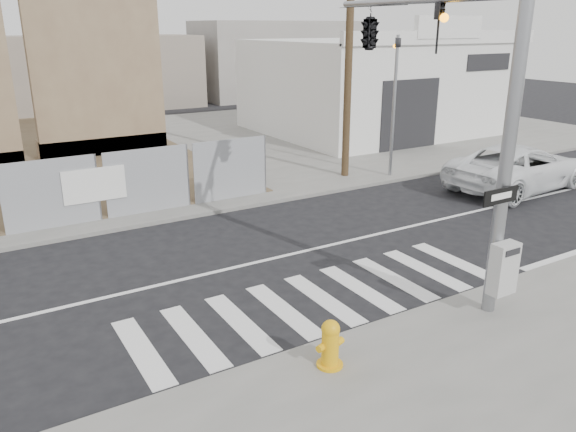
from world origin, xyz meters
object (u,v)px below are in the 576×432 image
suv (519,167)px  traffic_cone_d (213,187)px  fire_hydrant (330,344)px  auto_shop (375,85)px  signal_pole (410,66)px

suv → traffic_cone_d: size_ratio=7.74×
fire_hydrant → suv: 13.68m
auto_shop → signal_pole: bearing=-127.5°
auto_shop → fire_hydrant: auto_shop is taller
auto_shop → traffic_cone_d: (-13.10, -7.60, -2.05)m
traffic_cone_d → suv: bearing=-23.2°
auto_shop → fire_hydrant: 23.60m
fire_hydrant → auto_shop: bearing=28.6°
auto_shop → fire_hydrant: (-15.43, -17.75, -1.99)m
fire_hydrant → signal_pole: bearing=14.5°
signal_pole → suv: (8.44, 3.11, -3.97)m
suv → traffic_cone_d: 10.92m
auto_shop → traffic_cone_d: bearing=-149.9°
signal_pole → auto_shop: (11.50, 15.01, -2.25)m
fire_hydrant → suv: size_ratio=0.15×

